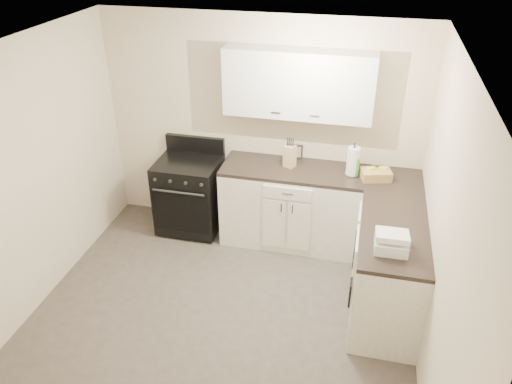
% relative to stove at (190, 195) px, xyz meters
% --- Properties ---
extents(floor, '(3.60, 3.60, 0.00)m').
position_rel_stove_xyz_m(floor, '(0.79, -1.48, -0.46)').
color(floor, '#473F38').
rests_on(floor, ground).
extents(ceiling, '(3.60, 3.60, 0.00)m').
position_rel_stove_xyz_m(ceiling, '(0.79, -1.48, 2.04)').
color(ceiling, white).
rests_on(ceiling, wall_back).
extents(wall_back, '(3.60, 0.00, 3.60)m').
position_rel_stove_xyz_m(wall_back, '(0.79, 0.32, 0.79)').
color(wall_back, beige).
rests_on(wall_back, ground).
extents(wall_right, '(0.00, 3.60, 3.60)m').
position_rel_stove_xyz_m(wall_right, '(2.59, -1.48, 0.79)').
color(wall_right, beige).
rests_on(wall_right, ground).
extents(wall_left, '(0.00, 3.60, 3.60)m').
position_rel_stove_xyz_m(wall_left, '(-1.01, -1.48, 0.79)').
color(wall_left, beige).
rests_on(wall_left, ground).
extents(base_cabinets_back, '(1.55, 0.60, 0.90)m').
position_rel_stove_xyz_m(base_cabinets_back, '(1.21, 0.02, -0.01)').
color(base_cabinets_back, white).
rests_on(base_cabinets_back, floor).
extents(base_cabinets_right, '(0.60, 1.90, 0.90)m').
position_rel_stove_xyz_m(base_cabinets_right, '(2.29, -0.63, -0.01)').
color(base_cabinets_right, white).
rests_on(base_cabinets_right, floor).
extents(countertop_back, '(1.55, 0.60, 0.04)m').
position_rel_stove_xyz_m(countertop_back, '(1.21, 0.02, 0.46)').
color(countertop_back, black).
rests_on(countertop_back, base_cabinets_back).
extents(countertop_right, '(0.60, 1.90, 0.04)m').
position_rel_stove_xyz_m(countertop_right, '(2.29, -0.63, 0.46)').
color(countertop_right, black).
rests_on(countertop_right, base_cabinets_right).
extents(upper_cabinets, '(1.55, 0.30, 0.70)m').
position_rel_stove_xyz_m(upper_cabinets, '(1.21, 0.18, 1.38)').
color(upper_cabinets, silver).
rests_on(upper_cabinets, wall_back).
extents(stove, '(0.71, 0.61, 0.86)m').
position_rel_stove_xyz_m(stove, '(0.00, 0.00, 0.00)').
color(stove, black).
rests_on(stove, floor).
extents(knife_block, '(0.14, 0.14, 0.25)m').
position_rel_stove_xyz_m(knife_block, '(1.17, 0.07, 0.60)').
color(knife_block, '#CEB67F').
rests_on(knife_block, countertop_back).
extents(paper_towel, '(0.17, 0.17, 0.31)m').
position_rel_stove_xyz_m(paper_towel, '(1.84, 0.03, 0.64)').
color(paper_towel, white).
rests_on(paper_towel, countertop_back).
extents(soap_bottle, '(0.09, 0.09, 0.20)m').
position_rel_stove_xyz_m(soap_bottle, '(1.88, 0.01, 0.58)').
color(soap_bottle, green).
rests_on(soap_bottle, countertop_back).
extents(picture_frame, '(0.13, 0.05, 0.16)m').
position_rel_stove_xyz_m(picture_frame, '(1.21, 0.28, 0.56)').
color(picture_frame, black).
rests_on(picture_frame, countertop_back).
extents(wicker_basket, '(0.34, 0.27, 0.10)m').
position_rel_stove_xyz_m(wicker_basket, '(2.10, -0.01, 0.53)').
color(wicker_basket, tan).
rests_on(wicker_basket, countertop_right).
extents(countertop_grill, '(0.28, 0.26, 0.10)m').
position_rel_stove_xyz_m(countertop_grill, '(2.25, -1.24, 0.53)').
color(countertop_grill, white).
rests_on(countertop_grill, countertop_right).
extents(oven_mitt_near, '(0.02, 0.14, 0.24)m').
position_rel_stove_xyz_m(oven_mitt_near, '(1.97, -1.32, 0.02)').
color(oven_mitt_near, black).
rests_on(oven_mitt_near, base_cabinets_right).
extents(oven_mitt_far, '(0.02, 0.13, 0.22)m').
position_rel_stove_xyz_m(oven_mitt_far, '(1.97, -0.84, 0.07)').
color(oven_mitt_far, black).
rests_on(oven_mitt_far, base_cabinets_right).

